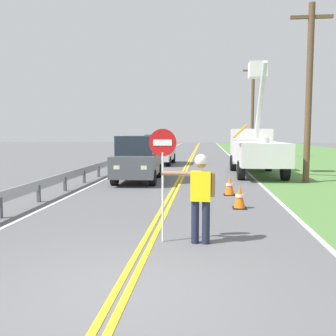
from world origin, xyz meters
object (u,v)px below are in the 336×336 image
(utility_pole_mid, at_px, (253,109))
(traffic_cone_mid, at_px, (230,186))
(oncoming_suv_second, at_px, (159,149))
(traffic_cone_lead, at_px, (240,197))
(utility_pole_near, at_px, (309,90))
(stop_sign_paddle, at_px, (163,159))
(flagger_worker, at_px, (200,193))
(utility_bucket_truck, at_px, (255,148))
(oncoming_suv_nearest, at_px, (138,158))

(utility_pole_mid, height_order, traffic_cone_mid, utility_pole_mid)
(oncoming_suv_second, distance_m, traffic_cone_lead, 15.57)
(utility_pole_near, height_order, utility_pole_mid, utility_pole_mid)
(oncoming_suv_second, relative_size, utility_pole_near, 0.59)
(stop_sign_paddle, height_order, utility_pole_mid, utility_pole_mid)
(flagger_worker, relative_size, utility_pole_mid, 0.22)
(traffic_cone_mid, bearing_deg, traffic_cone_lead, -86.58)
(flagger_worker, relative_size, oncoming_suv_second, 0.39)
(utility_bucket_truck, xyz_separation_m, oncoming_suv_second, (-5.91, 5.66, -0.37))
(utility_pole_near, xyz_separation_m, traffic_cone_lead, (-3.53, -6.14, -3.77))
(stop_sign_paddle, distance_m, utility_bucket_truck, 13.35)
(flagger_worker, bearing_deg, oncoming_suv_nearest, 107.53)
(oncoming_suv_nearest, xyz_separation_m, traffic_cone_mid, (3.97, -3.48, -0.72))
(flagger_worker, xyz_separation_m, stop_sign_paddle, (-0.77, 0.05, 0.66))
(utility_bucket_truck, bearing_deg, oncoming_suv_nearest, -149.10)
(utility_bucket_truck, xyz_separation_m, oncoming_suv_nearest, (-5.80, -3.47, -0.37))
(utility_bucket_truck, relative_size, oncoming_suv_nearest, 1.46)
(traffic_cone_lead, bearing_deg, flagger_worker, -107.44)
(oncoming_suv_second, bearing_deg, oncoming_suv_nearest, -89.29)
(utility_bucket_truck, distance_m, utility_pole_near, 4.53)
(stop_sign_paddle, bearing_deg, utility_pole_near, 60.77)
(flagger_worker, bearing_deg, utility_pole_near, 64.45)
(flagger_worker, relative_size, stop_sign_paddle, 0.78)
(stop_sign_paddle, relative_size, utility_bucket_truck, 0.34)
(utility_bucket_truck, distance_m, oncoming_suv_nearest, 6.77)
(stop_sign_paddle, xyz_separation_m, traffic_cone_mid, (1.76, 5.91, -1.37))
(utility_bucket_truck, distance_m, oncoming_suv_second, 8.19)
(oncoming_suv_second, bearing_deg, utility_bucket_truck, -43.77)
(stop_sign_paddle, height_order, utility_bucket_truck, utility_bucket_truck)
(oncoming_suv_second, xyz_separation_m, traffic_cone_lead, (4.23, -14.96, -0.72))
(utility_bucket_truck, relative_size, utility_pole_mid, 0.83)
(utility_pole_mid, relative_size, traffic_cone_mid, 11.80)
(utility_pole_near, bearing_deg, stop_sign_paddle, -119.23)
(utility_bucket_truck, xyz_separation_m, traffic_cone_mid, (-1.82, -6.95, -1.09))
(oncoming_suv_second, bearing_deg, utility_pole_near, -48.68)
(utility_bucket_truck, height_order, oncoming_suv_nearest, utility_bucket_truck)
(utility_bucket_truck, bearing_deg, oncoming_suv_second, 136.23)
(oncoming_suv_second, relative_size, traffic_cone_mid, 6.63)
(utility_bucket_truck, xyz_separation_m, traffic_cone_lead, (-1.68, -9.30, -1.09))
(traffic_cone_mid, bearing_deg, utility_pole_near, 45.93)
(stop_sign_paddle, relative_size, oncoming_suv_second, 0.50)
(traffic_cone_lead, bearing_deg, traffic_cone_mid, 93.42)
(stop_sign_paddle, relative_size, oncoming_suv_nearest, 0.50)
(utility_pole_near, height_order, traffic_cone_mid, utility_pole_near)
(flagger_worker, distance_m, utility_bucket_truck, 13.21)
(traffic_cone_lead, bearing_deg, oncoming_suv_nearest, 125.19)
(flagger_worker, height_order, oncoming_suv_nearest, oncoming_suv_nearest)
(oncoming_suv_nearest, xyz_separation_m, utility_pole_near, (7.64, 0.31, 3.05))
(oncoming_suv_second, xyz_separation_m, utility_pole_mid, (7.37, 7.62, 3.25))
(utility_pole_near, xyz_separation_m, utility_pole_mid, (-0.39, 16.44, 0.20))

